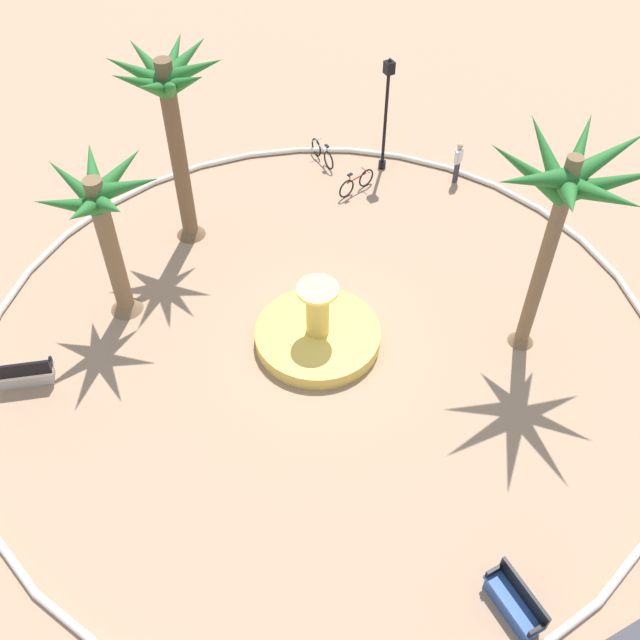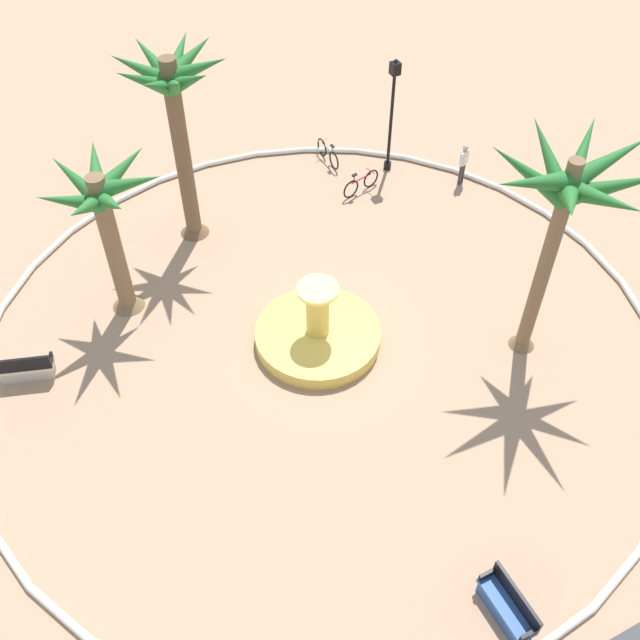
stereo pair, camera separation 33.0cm
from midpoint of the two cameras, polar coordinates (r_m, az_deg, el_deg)
ground_plane at (r=22.13m, az=0.50°, el=-1.83°), size 80.00×80.00×0.00m
plaza_curb at (r=22.05m, az=0.50°, el=-1.65°), size 20.47×20.47×0.20m
fountain at (r=21.95m, az=0.26°, el=-1.09°), size 3.78×3.78×2.25m
palm_tree_near_fountain at (r=19.36m, az=19.15°, el=8.86°), size 4.64×4.43×6.88m
palm_tree_by_curb at (r=23.28m, az=-10.83°, el=16.16°), size 3.49×3.51×6.75m
palm_tree_mid_plaza at (r=21.52m, az=-15.99°, el=8.03°), size 3.56×3.69×5.22m
bench_east at (r=22.59m, az=-21.52°, el=-3.58°), size 1.68×0.96×1.00m
bench_west at (r=18.05m, az=14.87°, el=-20.83°), size 0.52×1.61×1.00m
lamppost at (r=27.54m, az=5.99°, el=16.14°), size 0.32×0.32×4.52m
bicycle_red_frame at (r=29.00m, az=0.96°, el=12.85°), size 0.44×1.72×0.94m
bicycle_by_lamppost at (r=27.48m, az=3.55°, el=10.57°), size 1.68×0.57×0.94m
person_cyclist_helmet at (r=28.11m, az=11.45°, el=11.97°), size 0.47×0.34×1.65m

